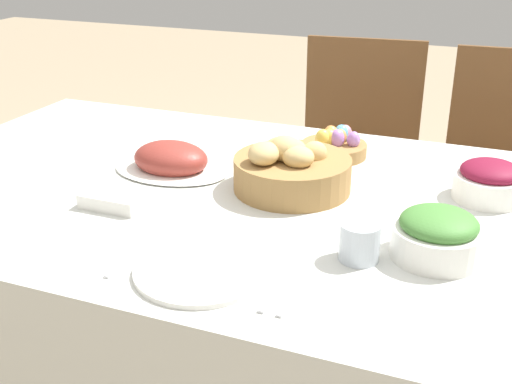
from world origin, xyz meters
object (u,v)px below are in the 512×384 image
object	(u,v)px
bread_basket	(291,169)
egg_basket	(335,145)
chair_far_center	(355,161)
ham_platter	(171,161)
fork	(131,257)
knife	(278,288)
green_salad_bowl	(438,235)
dinner_plate	(201,270)
chair_far_right	(506,181)
spoon	(294,291)
drinking_cup	(360,242)
beet_salad_bowl	(490,181)
butter_dish	(114,200)

from	to	relation	value
bread_basket	egg_basket	size ratio (longest dim) A/B	1.58
chair_far_center	ham_platter	size ratio (longest dim) A/B	3.13
egg_basket	fork	distance (m)	0.71
chair_far_center	knife	size ratio (longest dim) A/B	5.74
bread_basket	ham_platter	bearing A→B (deg)	179.75
green_salad_bowl	dinner_plate	world-z (taller)	green_salad_bowl
chair_far_right	spoon	size ratio (longest dim) A/B	5.74
bread_basket	drinking_cup	bearing A→B (deg)	-49.70
egg_basket	beet_salad_bowl	size ratio (longest dim) A/B	1.09
bread_basket	ham_platter	distance (m)	0.31
ham_platter	beet_salad_bowl	world-z (taller)	beet_salad_bowl
ham_platter	green_salad_bowl	distance (m)	0.70
bread_basket	knife	world-z (taller)	bread_basket
chair_far_right	green_salad_bowl	bearing A→B (deg)	-100.02
chair_far_right	green_salad_bowl	xyz separation A→B (m)	(-0.13, -1.02, 0.27)
fork	knife	size ratio (longest dim) A/B	1.00
chair_far_center	fork	distance (m)	1.27
dinner_plate	butter_dish	world-z (taller)	butter_dish
bread_basket	beet_salad_bowl	distance (m)	0.44
egg_basket	spoon	world-z (taller)	egg_basket
spoon	drinking_cup	size ratio (longest dim) A/B	2.10
chair_far_right	bread_basket	world-z (taller)	chair_far_right
beet_salad_bowl	dinner_plate	xyz separation A→B (m)	(-0.46, -0.53, -0.04)
chair_far_center	dinner_plate	world-z (taller)	chair_far_center
fork	knife	bearing A→B (deg)	0.52
dinner_plate	drinking_cup	distance (m)	0.29
beet_salad_bowl	butter_dish	size ratio (longest dim) A/B	1.16
green_salad_bowl	spoon	world-z (taller)	green_salad_bowl
chair_far_center	fork	size ratio (longest dim) A/B	5.74
dinner_plate	egg_basket	bearing A→B (deg)	84.75
ham_platter	drinking_cup	size ratio (longest dim) A/B	3.87
egg_basket	drinking_cup	size ratio (longest dim) A/B	2.25
butter_dish	chair_far_right	bearing A→B (deg)	52.48
chair_far_center	butter_dish	bearing A→B (deg)	-111.22
chair_far_right	spoon	bearing A→B (deg)	-108.00
spoon	drinking_cup	bearing A→B (deg)	63.41
ham_platter	fork	xyz separation A→B (m)	(0.14, -0.42, -0.02)
chair_far_right	ham_platter	distance (m)	1.17
dinner_plate	butter_dish	bearing A→B (deg)	148.32
chair_far_right	fork	bearing A→B (deg)	-120.79
ham_platter	beet_salad_bowl	size ratio (longest dim) A/B	1.86
drinking_cup	dinner_plate	bearing A→B (deg)	-148.60
bread_basket	chair_far_center	bearing A→B (deg)	92.23
fork	spoon	distance (m)	0.32
egg_basket	butter_dish	xyz separation A→B (m)	(-0.36, -0.49, -0.01)
green_salad_bowl	knife	world-z (taller)	green_salad_bowl
egg_basket	chair_far_right	bearing A→B (deg)	51.71
chair_far_center	bread_basket	distance (m)	0.87
ham_platter	dinner_plate	xyz separation A→B (m)	(0.29, -0.42, -0.02)
drinking_cup	chair_far_right	bearing A→B (deg)	76.69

